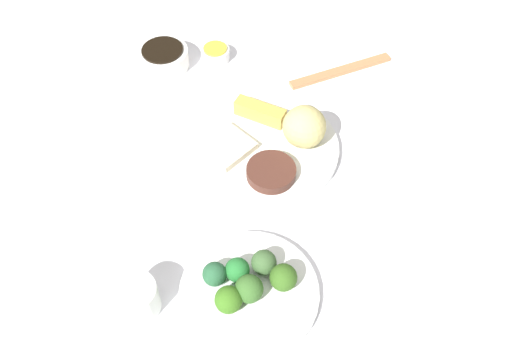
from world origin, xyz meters
TOP-DOWN VIEW (x-y plane):
  - tabletop at (0.00, 0.00)m, footprint 2.20×2.20m
  - main_plate at (0.06, -0.00)m, footprint 0.26×0.26m
  - rice_scoop at (0.10, 0.05)m, footprint 0.08×0.08m
  - spring_roll at (0.01, 0.04)m, footprint 0.10×0.05m
  - crab_rangoon_wonton at (0.01, -0.05)m, footprint 0.08×0.08m
  - stir_fry_heap at (0.11, -0.04)m, footprint 0.08×0.08m
  - broccoli_plate at (0.22, -0.23)m, footprint 0.21×0.21m
  - broccoli_floret_0 at (0.22, -0.19)m, footprint 0.04×0.04m
  - broccoli_floret_1 at (0.17, -0.25)m, footprint 0.04×0.04m
  - broccoli_floret_2 at (0.23, -0.23)m, footprint 0.04×0.04m
  - broccoli_floret_3 at (0.22, -0.26)m, footprint 0.04×0.04m
  - broccoli_floret_4 at (0.19, -0.22)m, footprint 0.04×0.04m
  - broccoli_floret_5 at (0.25, -0.19)m, footprint 0.04×0.04m
  - soy_sauce_bowl at (-0.25, 0.04)m, footprint 0.10×0.10m
  - soy_sauce_bowl_liquid at (-0.25, 0.04)m, footprint 0.08×0.08m
  - sauce_ramekin_hot_mustard at (-0.18, 0.12)m, footprint 0.06×0.06m
  - sauce_ramekin_hot_mustard_liquid at (-0.18, 0.12)m, footprint 0.05×0.05m
  - teacup at (0.12, -0.35)m, footprint 0.06×0.06m
  - chopsticks_pair at (0.03, 0.26)m, footprint 0.11×0.21m

SIDE VIEW (x-z plane):
  - tabletop at x=0.00m, z-range 0.00..0.02m
  - chopsticks_pair at x=0.03m, z-range 0.02..0.03m
  - broccoli_plate at x=0.22m, z-range 0.02..0.03m
  - main_plate at x=0.06m, z-range 0.02..0.04m
  - sauce_ramekin_hot_mustard at x=-0.18m, z-range 0.02..0.05m
  - soy_sauce_bowl at x=-0.25m, z-range 0.02..0.06m
  - crab_rangoon_wonton at x=0.01m, z-range 0.04..0.05m
  - stir_fry_heap at x=0.11m, z-range 0.04..0.05m
  - sauce_ramekin_hot_mustard_liquid at x=-0.18m, z-range 0.05..0.05m
  - teacup at x=0.12m, z-range 0.02..0.07m
  - spring_roll at x=0.01m, z-range 0.04..0.07m
  - broccoli_floret_1 at x=0.17m, z-range 0.03..0.07m
  - broccoli_floret_4 at x=0.19m, z-range 0.03..0.07m
  - broccoli_floret_0 at x=0.22m, z-range 0.03..0.07m
  - broccoli_floret_3 at x=0.22m, z-range 0.03..0.07m
  - broccoli_floret_5 at x=0.25m, z-range 0.03..0.07m
  - broccoli_floret_2 at x=0.23m, z-range 0.03..0.08m
  - soy_sauce_bowl_liquid at x=-0.25m, z-range 0.06..0.06m
  - rice_scoop at x=0.10m, z-range 0.04..0.11m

